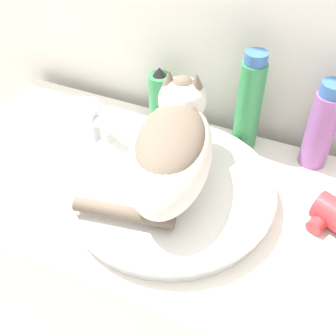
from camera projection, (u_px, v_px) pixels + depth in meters
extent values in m
cube|color=white|center=(159.00, 286.00, 1.20)|extent=(1.05, 0.53, 0.80)
cylinder|color=silver|center=(170.00, 191.00, 0.89)|extent=(0.42, 0.42, 0.04)
torus|color=silver|center=(170.00, 185.00, 0.88)|extent=(0.44, 0.44, 0.02)
ellipsoid|color=silver|center=(171.00, 156.00, 0.82)|extent=(0.23, 0.35, 0.14)
ellipsoid|color=#6B5B4C|center=(171.00, 140.00, 0.80)|extent=(0.18, 0.26, 0.07)
sphere|color=silver|center=(182.00, 100.00, 0.88)|extent=(0.10, 0.10, 0.10)
sphere|color=#6B5B4C|center=(183.00, 89.00, 0.86)|extent=(0.06, 0.06, 0.06)
cone|color=#6B5B4C|center=(197.00, 80.00, 0.84)|extent=(0.03, 0.03, 0.03)
cone|color=#6B5B4C|center=(169.00, 78.00, 0.85)|extent=(0.03, 0.03, 0.03)
cylinder|color=#6B5B4C|center=(122.00, 212.00, 0.79)|extent=(0.20, 0.06, 0.03)
cylinder|color=silver|center=(92.00, 132.00, 1.02)|extent=(0.04, 0.04, 0.06)
cylinder|color=silver|center=(106.00, 121.00, 0.94)|extent=(0.14, 0.07, 0.10)
cylinder|color=silver|center=(89.00, 113.00, 0.98)|extent=(0.05, 0.05, 0.05)
cylinder|color=#338C4C|center=(160.00, 99.00, 1.06)|extent=(0.06, 0.06, 0.13)
cone|color=black|center=(159.00, 72.00, 1.01)|extent=(0.03, 0.03, 0.02)
cylinder|color=#93569E|center=(321.00, 130.00, 0.93)|extent=(0.06, 0.06, 0.18)
cylinder|color=#3866AD|center=(333.00, 89.00, 0.85)|extent=(0.05, 0.05, 0.03)
cylinder|color=#338C4C|center=(249.00, 106.00, 0.96)|extent=(0.06, 0.06, 0.22)
cylinder|color=#3866AD|center=(256.00, 58.00, 0.88)|extent=(0.05, 0.05, 0.03)
cylinder|color=#C63338|center=(327.00, 215.00, 0.84)|extent=(0.07, 0.11, 0.03)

